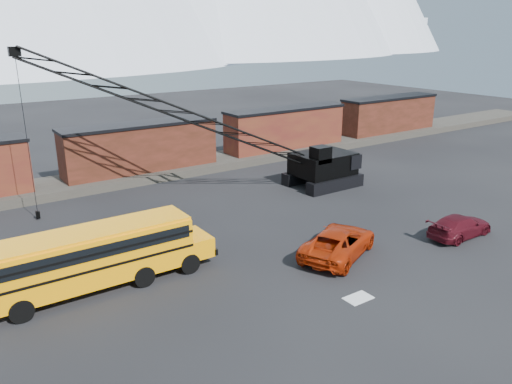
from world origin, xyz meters
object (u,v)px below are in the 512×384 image
(maroon_suv, at_px, (460,226))
(crawler_crane, at_px, (183,114))
(school_bus, at_px, (98,255))
(red_pickup, at_px, (338,242))

(maroon_suv, distance_m, crawler_crane, 20.26)
(school_bus, xyz_separation_m, maroon_suv, (20.86, -6.33, -1.09))
(red_pickup, xyz_separation_m, maroon_suv, (8.30, -2.26, -0.14))
(school_bus, distance_m, red_pickup, 13.23)
(school_bus, height_order, crawler_crane, crawler_crane)
(school_bus, xyz_separation_m, crawler_crane, (9.69, 9.48, 4.90))
(school_bus, xyz_separation_m, red_pickup, (12.56, -4.06, -0.95))
(maroon_suv, bearing_deg, crawler_crane, 34.75)
(red_pickup, height_order, maroon_suv, red_pickup)
(maroon_suv, bearing_deg, school_bus, 72.63)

